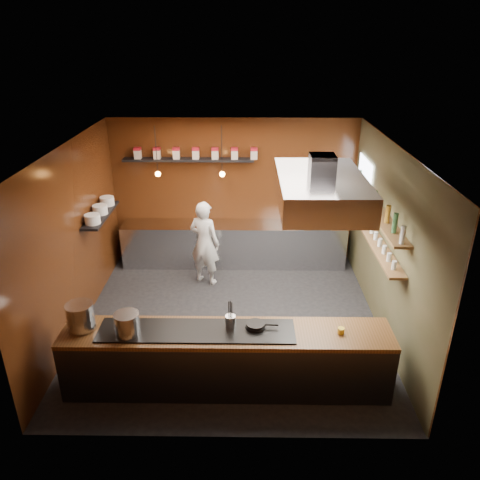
{
  "coord_description": "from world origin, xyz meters",
  "views": [
    {
      "loc": [
        0.25,
        -6.73,
        4.58
      ],
      "look_at": [
        0.15,
        0.4,
        1.34
      ],
      "focal_mm": 35.0,
      "sensor_mm": 36.0,
      "label": 1
    }
  ],
  "objects_px": {
    "chef": "(205,243)",
    "stockpot_large": "(80,316)",
    "stockpot_small": "(127,324)",
    "extractor_hood": "(320,189)",
    "espresso_machine": "(322,216)"
  },
  "relations": [
    {
      "from": "extractor_hood",
      "to": "espresso_machine",
      "type": "relative_size",
      "value": 4.84
    },
    {
      "from": "stockpot_small",
      "to": "espresso_machine",
      "type": "bearing_deg",
      "value": 51.25
    },
    {
      "from": "espresso_machine",
      "to": "chef",
      "type": "bearing_deg",
      "value": -149.5
    },
    {
      "from": "espresso_machine",
      "to": "chef",
      "type": "distance_m",
      "value": 2.47
    },
    {
      "from": "espresso_machine",
      "to": "chef",
      "type": "relative_size",
      "value": 0.25
    },
    {
      "from": "stockpot_small",
      "to": "chef",
      "type": "bearing_deg",
      "value": 76.4
    },
    {
      "from": "stockpot_large",
      "to": "stockpot_small",
      "type": "bearing_deg",
      "value": -11.89
    },
    {
      "from": "stockpot_large",
      "to": "espresso_machine",
      "type": "relative_size",
      "value": 0.89
    },
    {
      "from": "stockpot_large",
      "to": "chef",
      "type": "height_order",
      "value": "chef"
    },
    {
      "from": "extractor_hood",
      "to": "espresso_machine",
      "type": "bearing_deg",
      "value": 79.0
    },
    {
      "from": "extractor_hood",
      "to": "chef",
      "type": "xyz_separation_m",
      "value": [
        -1.84,
        1.77,
        -1.67
      ]
    },
    {
      "from": "espresso_machine",
      "to": "stockpot_large",
      "type": "bearing_deg",
      "value": -122.87
    },
    {
      "from": "chef",
      "to": "stockpot_large",
      "type": "bearing_deg",
      "value": 88.71
    },
    {
      "from": "extractor_hood",
      "to": "stockpot_large",
      "type": "relative_size",
      "value": 5.46
    },
    {
      "from": "extractor_hood",
      "to": "stockpot_large",
      "type": "bearing_deg",
      "value": -160.28
    }
  ]
}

